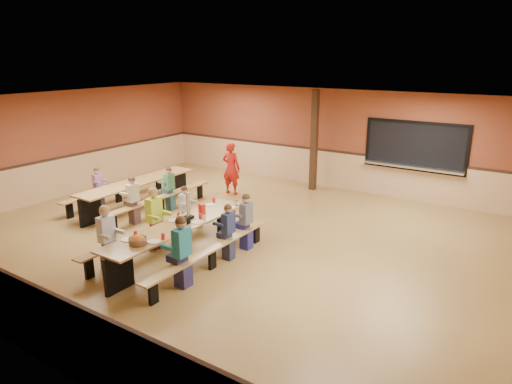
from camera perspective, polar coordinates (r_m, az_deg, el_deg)
The scene contains 23 objects.
ground at distance 10.44m, azimuth -2.89°, elevation -5.52°, with size 12.00×12.00×0.00m, color olive.
room_envelope at distance 10.20m, azimuth -2.94°, elevation -1.93°, with size 12.04×10.04×3.02m.
kitchen_pass_through at distance 13.34m, azimuth 19.25°, elevation 5.18°, with size 2.78×0.28×1.38m.
structural_post at distance 13.76m, azimuth 7.28°, elevation 6.36°, with size 0.18×0.18×3.00m, color black.
cafeteria_table_main at distance 9.25m, azimuth -9.55°, elevation -5.25°, with size 1.91×3.70×0.74m.
cafeteria_table_second at distance 12.58m, azimuth -14.52°, elevation 0.40°, with size 1.91×3.70×0.74m.
seated_child_white_left at distance 9.11m, azimuth -18.13°, elevation -5.52°, with size 0.40×0.32×1.27m, color silver, non-canonical shape.
seated_adult_yellow at distance 9.85m, azimuth -12.57°, elevation -3.23°, with size 0.42×0.34×1.31m, color #CAEC37, non-canonical shape.
seated_child_grey_left at distance 10.52m, azimuth -8.84°, elevation -2.28°, with size 0.33×0.27×1.12m, color silver, non-canonical shape.
seated_child_teal_right at distance 8.13m, azimuth -9.21°, elevation -7.47°, with size 0.41×0.34×1.30m, color #207182, non-canonical shape.
seated_child_navy_right at distance 9.11m, azimuth -3.47°, elevation -5.07°, with size 0.34×0.28×1.15m, color #1F294D, non-canonical shape.
seated_child_char_right at distance 9.57m, azimuth -1.22°, elevation -3.78°, with size 0.36×0.30×1.19m, color #52545C, non-canonical shape.
seated_child_purple_sec at distance 12.81m, azimuth -19.09°, elevation 0.42°, with size 0.32×0.26×1.11m, color #87597A, non-canonical shape.
seated_child_green_sec at distance 12.22m, azimuth -10.73°, elevation 0.39°, with size 0.34×0.28×1.14m, color #3B774E, non-canonical shape.
seated_child_tan_sec at distance 11.40m, azimuth -15.08°, elevation -1.03°, with size 0.35×0.29×1.17m, color beige, non-canonical shape.
standing_woman at distance 13.38m, azimuth -3.13°, elevation 3.01°, with size 0.57×0.37×1.55m, color #B51A14.
punch_pitcher at distance 9.68m, azimuth -6.78°, elevation -2.07°, with size 0.16×0.16×0.22m, color red.
chip_bowl at distance 8.37m, azimuth -14.56°, elevation -5.85°, with size 0.32×0.32×0.15m, color orange, non-canonical shape.
napkin_dispenser at distance 9.15m, azimuth -8.69°, elevation -3.58°, with size 0.10×0.14×0.13m, color black.
condiment_mustard at distance 9.21m, azimuth -9.45°, elevation -3.35°, with size 0.06×0.06×0.17m, color yellow.
condiment_ketchup at distance 9.14m, azimuth -9.56°, elevation -3.52°, with size 0.06×0.06×0.17m, color #B2140F.
table_paddle at distance 9.42m, azimuth -8.42°, elevation -2.51°, with size 0.16×0.16×0.56m.
place_settings at distance 9.15m, azimuth -9.63°, elevation -3.68°, with size 0.65×3.30×0.11m, color beige, non-canonical shape.
Camera 1 is at (5.75, -7.76, 3.96)m, focal length 32.00 mm.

